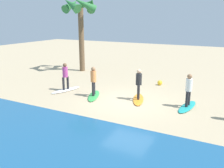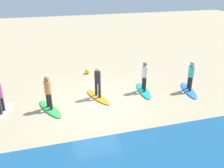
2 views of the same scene
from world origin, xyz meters
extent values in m
plane|color=tan|center=(0.00, 0.00, 0.00)|extent=(60.00, 60.00, 0.00)
ellipsoid|color=teal|center=(-2.97, -0.51, 0.04)|extent=(0.79, 2.15, 0.09)
cylinder|color=#232328|center=(-2.95, -0.35, 0.48)|extent=(0.14, 0.14, 0.78)
cylinder|color=#232328|center=(-2.98, -0.67, 0.48)|extent=(0.14, 0.14, 0.78)
cylinder|color=white|center=(-2.97, -0.51, 1.18)|extent=(0.32, 0.32, 0.62)
sphere|color=#9E704C|center=(-2.97, -0.51, 1.61)|extent=(0.24, 0.24, 0.24)
ellipsoid|color=orange|center=(-0.34, -0.45, 0.04)|extent=(1.25, 2.16, 0.09)
cylinder|color=#232328|center=(-0.40, -0.30, 0.48)|extent=(0.14, 0.14, 0.78)
cylinder|color=#232328|center=(-0.29, -0.60, 0.48)|extent=(0.14, 0.14, 0.78)
cylinder|color=#262628|center=(-0.34, -0.45, 1.18)|extent=(0.32, 0.32, 0.62)
sphere|color=tan|center=(-0.34, -0.45, 1.61)|extent=(0.24, 0.24, 0.24)
ellipsoid|color=green|center=(2.17, 0.14, 0.04)|extent=(1.32, 2.15, 0.09)
cylinder|color=#232328|center=(2.10, 0.29, 0.48)|extent=(0.14, 0.14, 0.78)
cylinder|color=#232328|center=(2.23, -0.01, 0.48)|extent=(0.14, 0.14, 0.78)
cylinder|color=#E58C4C|center=(2.17, 0.14, 1.18)|extent=(0.32, 0.32, 0.62)
sphere|color=#9E704C|center=(2.17, 0.14, 1.61)|extent=(0.24, 0.24, 0.24)
ellipsoid|color=white|center=(4.31, -0.05, 0.04)|extent=(1.12, 2.17, 0.09)
cylinder|color=#232328|center=(4.35, 0.10, 0.48)|extent=(0.14, 0.14, 0.78)
cylinder|color=#232328|center=(4.27, -0.21, 0.48)|extent=(0.14, 0.14, 0.78)
cylinder|color=#B74293|center=(4.31, -0.05, 1.18)|extent=(0.32, 0.32, 0.62)
sphere|color=brown|center=(4.31, -0.05, 1.61)|extent=(0.24, 0.24, 0.24)
cylinder|color=brown|center=(6.80, -5.49, 2.57)|extent=(0.44, 0.44, 5.14)
cone|color=#2D7538|center=(7.70, -5.49, 5.39)|extent=(0.70, 1.93, 1.40)
cone|color=#2D7538|center=(7.08, -4.64, 5.39)|extent=(2.05, 1.26, 1.40)
cone|color=#2D7538|center=(6.08, -4.96, 5.39)|extent=(1.70, 1.97, 1.40)
cone|color=#2D7538|center=(6.08, -6.02, 5.39)|extent=(1.70, 1.97, 1.40)
cone|color=#2D7538|center=(7.08, -6.35, 5.39)|extent=(2.05, 1.26, 1.40)
sphere|color=yellow|center=(-0.45, -4.04, 0.16)|extent=(0.33, 0.33, 0.33)
camera|label=1|loc=(-5.06, 11.63, 4.38)|focal=39.64mm
camera|label=2|loc=(2.10, 10.85, 5.92)|focal=39.19mm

